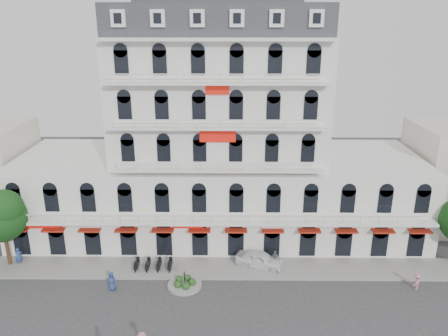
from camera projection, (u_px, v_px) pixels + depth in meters
ground at (215, 330)px, 34.96m from camera, size 120.00×120.00×0.00m
sidewalk at (218, 268)px, 43.44m from camera, size 53.00×4.00×0.16m
main_building at (219, 148)px, 48.74m from camera, size 45.00×15.00×25.80m
traffic_island at (185, 284)px, 40.57m from camera, size 3.20×3.20×1.60m
parked_scooter_row at (154, 270)px, 43.33m from camera, size 4.40×1.80×1.10m
tree_west_inner at (2, 214)px, 42.25m from camera, size 4.76×4.76×8.25m
parked_car at (260, 259)px, 43.64m from camera, size 5.19×3.37×1.64m
pedestrian_left at (112, 281)px, 39.84m from camera, size 0.93×0.64×1.81m
pedestrian_mid at (275, 259)px, 43.60m from camera, size 1.05×0.45×1.78m
pedestrian_right at (417, 282)px, 39.88m from camera, size 1.18×1.16×1.63m
pedestrian_far at (19, 257)px, 43.80m from camera, size 0.84×0.73×1.93m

